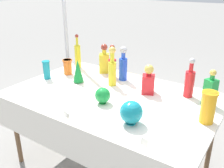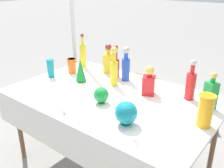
# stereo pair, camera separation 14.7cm
# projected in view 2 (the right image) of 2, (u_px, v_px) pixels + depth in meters

# --- Properties ---
(ground_plane) EXTENTS (40.00, 40.00, 0.00)m
(ground_plane) POSITION_uv_depth(u_px,v_px,m) (112.00, 164.00, 2.46)
(ground_plane) COLOR gray
(display_table) EXTENTS (1.77, 1.14, 0.76)m
(display_table) POSITION_uv_depth(u_px,v_px,m) (110.00, 102.00, 2.16)
(display_table) COLOR white
(display_table) RESTS_ON ground
(tall_bottle_0) EXTENTS (0.08, 0.08, 0.34)m
(tall_bottle_0) POSITION_uv_depth(u_px,v_px,m) (126.00, 66.00, 2.43)
(tall_bottle_0) COLOR blue
(tall_bottle_0) RESTS_ON display_table
(tall_bottle_1) EXTENTS (0.08, 0.08, 0.34)m
(tall_bottle_1) POSITION_uv_depth(u_px,v_px,m) (115.00, 65.00, 2.51)
(tall_bottle_1) COLOR red
(tall_bottle_1) RESTS_ON display_table
(tall_bottle_2) EXTENTS (0.08, 0.08, 0.34)m
(tall_bottle_2) POSITION_uv_depth(u_px,v_px,m) (191.00, 84.00, 2.04)
(tall_bottle_2) COLOR red
(tall_bottle_2) RESTS_ON display_table
(tall_bottle_3) EXTENTS (0.07, 0.07, 0.38)m
(tall_bottle_3) POSITION_uv_depth(u_px,v_px,m) (83.00, 54.00, 2.81)
(tall_bottle_3) COLOR yellow
(tall_bottle_3) RESTS_ON display_table
(tall_bottle_4) EXTENTS (0.07, 0.07, 0.37)m
(tall_bottle_4) POSITION_uv_depth(u_px,v_px,m) (114.00, 69.00, 2.30)
(tall_bottle_4) COLOR yellow
(tall_bottle_4) RESTS_ON display_table
(square_decanter_0) EXTENTS (0.14, 0.14, 0.31)m
(square_decanter_0) POSITION_uv_depth(u_px,v_px,m) (108.00, 61.00, 2.65)
(square_decanter_0) COLOR yellow
(square_decanter_0) RESTS_ON display_table
(square_decanter_1) EXTENTS (0.11, 0.11, 0.30)m
(square_decanter_1) POSITION_uv_depth(u_px,v_px,m) (211.00, 93.00, 1.89)
(square_decanter_1) COLOR #198C38
(square_decanter_1) RESTS_ON display_table
(square_decanter_2) EXTENTS (0.14, 0.14, 0.26)m
(square_decanter_2) POSITION_uv_depth(u_px,v_px,m) (149.00, 82.00, 2.13)
(square_decanter_2) COLOR red
(square_decanter_2) RESTS_ON display_table
(slender_vase_0) EXTENTS (0.10, 0.10, 0.16)m
(slender_vase_0) POSITION_uv_depth(u_px,v_px,m) (72.00, 65.00, 2.64)
(slender_vase_0) COLOR orange
(slender_vase_0) RESTS_ON display_table
(slender_vase_1) EXTENTS (0.11, 0.11, 0.23)m
(slender_vase_1) POSITION_uv_depth(u_px,v_px,m) (206.00, 110.00, 1.66)
(slender_vase_1) COLOR orange
(slender_vase_1) RESTS_ON display_table
(slender_vase_2) EXTENTS (0.08, 0.08, 0.19)m
(slender_vase_2) POSITION_uv_depth(u_px,v_px,m) (51.00, 68.00, 2.53)
(slender_vase_2) COLOR teal
(slender_vase_2) RESTS_ON display_table
(fluted_vase_0) EXTENTS (0.10, 0.10, 0.23)m
(fluted_vase_0) POSITION_uv_depth(u_px,v_px,m) (81.00, 70.00, 2.41)
(fluted_vase_0) COLOR #198C38
(fluted_vase_0) RESTS_ON display_table
(round_bowl_0) EXTENTS (0.13, 0.13, 0.13)m
(round_bowl_0) POSITION_uv_depth(u_px,v_px,m) (101.00, 95.00, 2.00)
(round_bowl_0) COLOR #198C38
(round_bowl_0) RESTS_ON display_table
(round_bowl_1) EXTENTS (0.16, 0.16, 0.17)m
(round_bowl_1) POSITION_uv_depth(u_px,v_px,m) (126.00, 113.00, 1.69)
(round_bowl_1) COLOR teal
(round_bowl_1) RESTS_ON display_table
(price_tag_left) EXTENTS (0.06, 0.03, 0.05)m
(price_tag_left) POSITION_uv_depth(u_px,v_px,m) (136.00, 143.00, 1.48)
(price_tag_left) COLOR white
(price_tag_left) RESTS_ON display_table
(price_tag_center) EXTENTS (0.06, 0.03, 0.03)m
(price_tag_center) POSITION_uv_depth(u_px,v_px,m) (64.00, 113.00, 1.83)
(price_tag_center) COLOR white
(price_tag_center) RESTS_ON display_table
(price_tag_right) EXTENTS (0.05, 0.03, 0.05)m
(price_tag_right) POSITION_uv_depth(u_px,v_px,m) (62.00, 113.00, 1.83)
(price_tag_right) COLOR white
(price_tag_right) RESTS_ON display_table
(cardboard_box_behind_left) EXTENTS (0.44, 0.37, 0.38)m
(cardboard_box_behind_left) POSITION_uv_depth(u_px,v_px,m) (190.00, 114.00, 3.08)
(cardboard_box_behind_left) COLOR tan
(cardboard_box_behind_left) RESTS_ON ground
(cardboard_box_behind_right) EXTENTS (0.44, 0.42, 0.42)m
(cardboard_box_behind_right) POSITION_uv_depth(u_px,v_px,m) (141.00, 93.00, 3.61)
(cardboard_box_behind_right) COLOR tan
(cardboard_box_behind_right) RESTS_ON ground
(canopy_pole) EXTENTS (0.18, 0.18, 2.30)m
(canopy_pole) POSITION_uv_depth(u_px,v_px,m) (74.00, 46.00, 3.20)
(canopy_pole) COLOR silver
(canopy_pole) RESTS_ON ground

